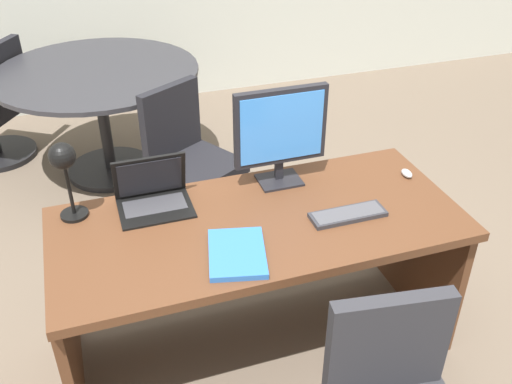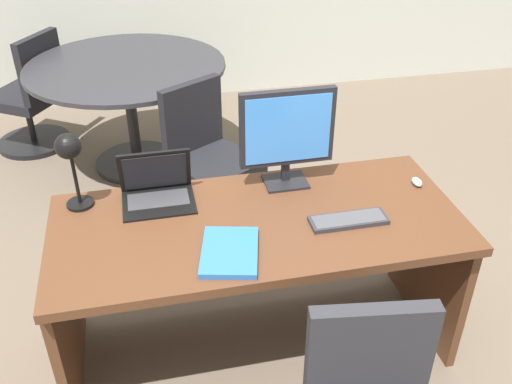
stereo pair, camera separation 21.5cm
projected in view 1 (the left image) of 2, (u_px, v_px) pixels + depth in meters
The scene contains 10 objects.
ground at pixel (191, 189), 4.06m from camera, with size 12.00×12.00×0.00m, color #6B5B4C.
desk at pixel (255, 250), 2.61m from camera, with size 1.77×0.78×0.75m.
monitor at pixel (281, 130), 2.58m from camera, with size 0.43×0.16×0.47m.
laptop at pixel (152, 190), 2.53m from camera, with size 0.32×0.25×0.23m.
keyboard at pixel (348, 214), 2.48m from camera, with size 0.33×0.11×0.02m.
mouse at pixel (407, 173), 2.76m from camera, with size 0.04×0.07×0.03m.
desk_lamp at pixel (64, 166), 2.32m from camera, with size 0.12×0.15×0.37m.
book at pixel (237, 253), 2.25m from camera, with size 0.28×0.35×0.02m.
meeting_table at pixel (100, 96), 3.95m from camera, with size 1.38×1.38×0.79m.
meeting_chair_near at pixel (191, 171), 3.60m from camera, with size 0.63×0.64×0.87m.
Camera 1 is at (-0.64, -1.90, 2.18)m, focal length 40.20 mm.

